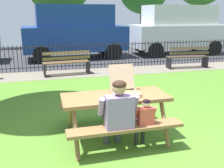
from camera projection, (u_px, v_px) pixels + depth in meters
ground at (112, 124)px, 5.17m from camera, size 28.00×10.51×0.02m
cobblestone_walkway at (81, 73)px, 9.42m from camera, size 28.00×1.40×0.01m
street_asphalt at (70, 55)px, 13.36m from camera, size 28.00×7.04×0.01m
picnic_table_foreground at (115, 105)px, 4.47m from camera, size 1.81×1.50×0.79m
pizza_box_open at (124, 89)px, 4.50m from camera, size 0.45×0.54×0.48m
adult_at_table at (117, 113)px, 3.96m from camera, size 0.61×0.59×1.19m
child_at_table at (144, 119)px, 4.08m from camera, size 0.35×0.34×0.87m
iron_fence_streetside at (78, 56)px, 9.94m from camera, size 20.81×0.03×0.99m
park_bench_center at (67, 63)px, 9.06m from camera, size 1.63×0.60×0.85m
park_bench_right at (188, 58)px, 10.18m from camera, size 1.63×0.60×0.85m
parked_car_left at (75, 30)px, 12.11m from camera, size 4.80×2.29×2.46m
parked_car_center at (178, 29)px, 13.37m from camera, size 4.71×2.08×2.46m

